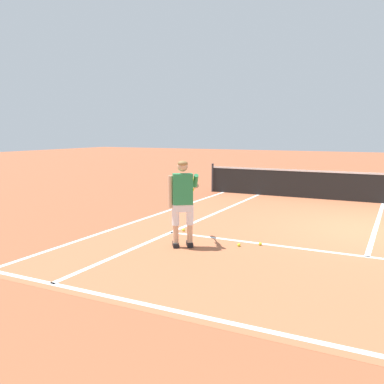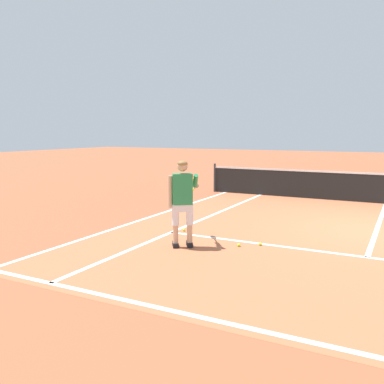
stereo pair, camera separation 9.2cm
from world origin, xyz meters
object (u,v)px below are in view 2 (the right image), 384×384
object	(u,v)px
tennis_player	(183,197)
tennis_ball_near_feet	(184,230)
tennis_ball_mid_court	(239,245)
tennis_ball_by_baseline	(260,244)

from	to	relation	value
tennis_player	tennis_ball_near_feet	xyz separation A→B (m)	(-0.60, 1.15, -0.96)
tennis_player	tennis_ball_mid_court	bearing A→B (deg)	27.43
tennis_ball_near_feet	tennis_ball_by_baseline	distance (m)	1.97
tennis_player	tennis_ball_by_baseline	size ratio (longest dim) A/B	25.95
tennis_ball_near_feet	tennis_ball_by_baseline	world-z (taller)	same
tennis_player	tennis_ball_mid_court	world-z (taller)	tennis_player
tennis_player	tennis_ball_by_baseline	bearing A→B (deg)	30.40
tennis_player	tennis_ball_near_feet	size ratio (longest dim) A/B	25.95
tennis_player	tennis_ball_by_baseline	distance (m)	1.82
tennis_ball_near_feet	tennis_ball_mid_court	bearing A→B (deg)	-21.80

